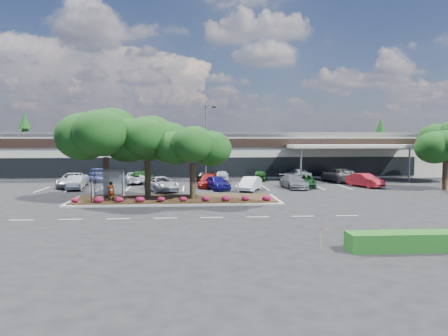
{
  "coord_description": "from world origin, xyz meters",
  "views": [
    {
      "loc": [
        -0.56,
        -33.88,
        5.53
      ],
      "look_at": [
        2.53,
        7.91,
        2.6
      ],
      "focal_mm": 35.0,
      "sensor_mm": 36.0,
      "label": 1
    }
  ],
  "objects": [
    {
      "name": "car_11",
      "position": [
        -6.73,
        19.37,
        0.74
      ],
      "size": [
        3.52,
        5.5,
        1.48
      ],
      "primitive_type": "imported",
      "rotation": [
        0.0,
        0.0,
        2.83
      ],
      "color": "#19491C",
      "rests_on": "ground"
    },
    {
      "name": "island_tree_east",
      "position": [
        -0.5,
        3.7,
        3.51
      ],
      "size": [
        5.8,
        5.8,
        6.5
      ],
      "primitive_type": null,
      "color": "#0E3810",
      "rests_on": "landscape_island"
    },
    {
      "name": "car_16",
      "position": [
        19.04,
        19.66,
        0.66
      ],
      "size": [
        2.57,
        4.26,
        1.32
      ],
      "primitive_type": "imported",
      "rotation": [
        0.0,
        0.0,
        2.83
      ],
      "color": "#4D4E54",
      "rests_on": "ground"
    },
    {
      "name": "car_7",
      "position": [
        11.97,
        13.79,
        0.69
      ],
      "size": [
        3.13,
        5.29,
        1.38
      ],
      "primitive_type": "imported",
      "rotation": [
        0.0,
        0.0,
        -0.18
      ],
      "color": "#13431A",
      "rests_on": "ground"
    },
    {
      "name": "car_12",
      "position": [
        1.33,
        19.51,
        0.76
      ],
      "size": [
        3.11,
        4.78,
        1.51
      ],
      "primitive_type": "imported",
      "rotation": [
        0.0,
        0.0,
        2.82
      ],
      "color": "black",
      "rests_on": "ground"
    },
    {
      "name": "car_0",
      "position": [
        -13.8,
        15.52,
        0.8
      ],
      "size": [
        2.79,
        5.84,
        1.61
      ],
      "primitive_type": "imported",
      "rotation": [
        0.0,
        0.0,
        0.02
      ],
      "color": "#9EA3AA",
      "rests_on": "ground"
    },
    {
      "name": "shrub_row",
      "position": [
        -2.0,
        1.9,
        0.51
      ],
      "size": [
        17.0,
        0.8,
        0.5
      ],
      "primitive_type": null,
      "color": "maroon",
      "rests_on": "landscape_island"
    },
    {
      "name": "hedge_south_east",
      "position": [
        10.0,
        -13.5,
        0.45
      ],
      "size": [
        6.0,
        1.3,
        0.9
      ],
      "primitive_type": "cube",
      "color": "#154F1A",
      "rests_on": "ground"
    },
    {
      "name": "car_4",
      "position": [
        2.07,
        12.05,
        0.75
      ],
      "size": [
        3.09,
        4.74,
        1.5
      ],
      "primitive_type": "imported",
      "rotation": [
        0.0,
        0.0,
        0.33
      ],
      "color": "navy",
      "rests_on": "ground"
    },
    {
      "name": "car_17",
      "position": [
        17.75,
        19.12,
        0.83
      ],
      "size": [
        3.85,
        6.42,
        1.67
      ],
      "primitive_type": "imported",
      "rotation": [
        0.0,
        0.0,
        3.33
      ],
      "color": "#53535A",
      "rests_on": "ground"
    },
    {
      "name": "conifer_north_east",
      "position": [
        34.0,
        44.0,
        4.5
      ],
      "size": [
        3.96,
        3.96,
        9.0
      ],
      "primitive_type": "cone",
      "color": "#0E3810",
      "rests_on": "ground"
    },
    {
      "name": "car_3",
      "position": [
        1.24,
        14.46,
        0.69
      ],
      "size": [
        2.61,
        4.99,
        1.38
      ],
      "primitive_type": "imported",
      "rotation": [
        0.0,
        0.0,
        -0.15
      ],
      "color": "maroon",
      "rests_on": "ground"
    },
    {
      "name": "car_14",
      "position": [
        8.24,
        21.64,
        0.68
      ],
      "size": [
        2.38,
        4.25,
        1.37
      ],
      "primitive_type": "imported",
      "rotation": [
        0.0,
        0.0,
        2.94
      ],
      "color": "#184416",
      "rests_on": "ground"
    },
    {
      "name": "bus_shelter",
      "position": [
        -7.5,
        2.95,
        2.31
      ],
      "size": [
        2.75,
        1.55,
        2.59
      ],
      "color": "black",
      "rests_on": "landscape_island"
    },
    {
      "name": "car_2",
      "position": [
        -3.72,
        11.29,
        0.75
      ],
      "size": [
        4.36,
        5.9,
        1.49
      ],
      "primitive_type": "imported",
      "rotation": [
        0.0,
        0.0,
        0.4
      ],
      "color": "#A3A6AD",
      "rests_on": "ground"
    },
    {
      "name": "tree_east_far",
      "position": [
        31.0,
        18.0,
        3.81
      ],
      "size": [
        6.4,
        6.4,
        7.62
      ],
      "primitive_type": null,
      "color": "#0E3810",
      "rests_on": "ground"
    },
    {
      "name": "island_tree_mid",
      "position": [
        -4.5,
        5.2,
        3.92
      ],
      "size": [
        6.6,
        6.6,
        7.32
      ],
      "primitive_type": null,
      "color": "#0E3810",
      "rests_on": "landscape_island"
    },
    {
      "name": "landscape_island",
      "position": [
        -2.0,
        4.0,
        0.12
      ],
      "size": [
        18.0,
        6.0,
        0.26
      ],
      "color": "#979792",
      "rests_on": "ground"
    },
    {
      "name": "conifer_north_west",
      "position": [
        -30.0,
        46.0,
        5.0
      ],
      "size": [
        4.4,
        4.4,
        10.0
      ],
      "primitive_type": "cone",
      "color": "#0E3810",
      "rests_on": "ground"
    },
    {
      "name": "car_1",
      "position": [
        -12.99,
        13.5,
        0.73
      ],
      "size": [
        2.09,
        4.58,
        1.45
      ],
      "primitive_type": "imported",
      "rotation": [
        0.0,
        0.0,
        0.13
      ],
      "color": "#9FA6AB",
      "rests_on": "ground"
    },
    {
      "name": "car_13",
      "position": [
        3.23,
        20.75,
        0.72
      ],
      "size": [
        2.11,
        4.35,
        1.43
      ],
      "primitive_type": "imported",
      "rotation": [
        0.0,
        0.0,
        3.04
      ],
      "color": "#B5B9C1",
      "rests_on": "ground"
    },
    {
      "name": "ground",
      "position": [
        0.0,
        0.0,
        0.0
      ],
      "size": [
        160.0,
        160.0,
        0.0
      ],
      "primitive_type": "plane",
      "color": "black",
      "rests_on": "ground"
    },
    {
      "name": "car_9",
      "position": [
        -12.08,
        21.91,
        0.84
      ],
      "size": [
        1.97,
        5.16,
        1.68
      ],
      "primitive_type": "imported",
      "rotation": [
        0.0,
        0.0,
        3.18
      ],
      "color": "navy",
      "rests_on": "ground"
    },
    {
      "name": "car_15",
      "position": [
        13.21,
        22.02,
        0.79
      ],
      "size": [
        3.21,
        5.0,
        1.58
      ],
      "primitive_type": "imported",
      "rotation": [
        0.0,
        0.0,
        3.45
      ],
      "color": "#A4A9B0",
      "rests_on": "ground"
    },
    {
      "name": "retail_store",
      "position": [
        0.06,
        33.91,
        3.15
      ],
      "size": [
        80.4,
        25.2,
        6.25
      ],
      "color": "#BCB9AB",
      "rests_on": "ground"
    },
    {
      "name": "car_6",
      "position": [
        10.45,
        12.55,
        0.73
      ],
      "size": [
        2.56,
        5.24,
        1.47
      ],
      "primitive_type": "imported",
      "rotation": [
        0.0,
        0.0,
        0.1
      ],
      "color": "slate",
      "rests_on": "ground"
    },
    {
      "name": "car_10",
      "position": [
        -7.79,
        18.76,
        0.69
      ],
      "size": [
        4.06,
        5.46,
        1.38
      ],
      "primitive_type": "imported",
      "rotation": [
        0.0,
        0.0,
        3.55
      ],
      "color": "silver",
      "rests_on": "ground"
    },
    {
      "name": "person_waiting",
      "position": [
        -7.28,
        2.72,
        1.08
      ],
      "size": [
        0.62,
        0.42,
        1.63
      ],
      "primitive_type": "imported",
      "rotation": [
        0.0,
        0.0,
        3.2
      ],
      "color": "#594C47",
      "rests_on": "landscape_island"
    },
    {
      "name": "tree_east_near",
      "position": [
        26.0,
        10.0,
        3.25
      ],
      "size": [
        5.6,
        5.6,
        6.51
      ],
      "primitive_type": null,
      "color": "#0E3810",
      "rests_on": "ground"
    },
    {
      "name": "car_5",
      "position": [
        5.5,
        11.06,
        0.72
      ],
      "size": [
        3.1,
        4.61,
        1.44
      ],
      "primitive_type": "imported",
      "rotation": [
        0.0,
        0.0,
        -0.4
      ],
      "color": "silver",
      "rests_on": "ground"
    },
    {
      "name": "survey_stake",
      "position": [
        5.82,
        -13.0,
        0.72
      ],
      "size": [
        0.07,
        0.14,
        1.12
      ],
      "color": "tan",
      "rests_on": "ground"
    },
    {
      "name": "light_pole",
      "position": [
        1.16,
        16.42,
        4.07
      ],
      "size": [
        1.43,
        0.5,
        9.22
      ],
      "rotation": [
        0.0,
        0.0,
        -0.06
      ],
      "color": "#979792",
      "rests_on": "ground"
    },
    {
      "name": "car_8",
      "position": [
        18.74,
        13.33,
        0.76
      ],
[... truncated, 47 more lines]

